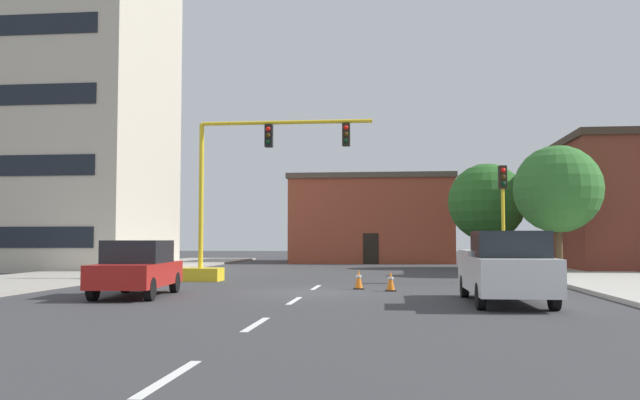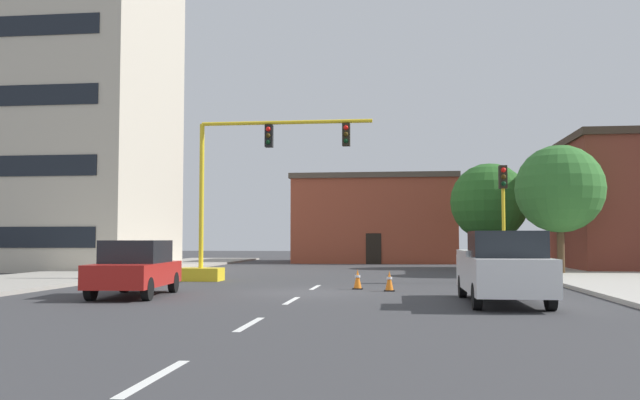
{
  "view_description": "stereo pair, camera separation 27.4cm",
  "coord_description": "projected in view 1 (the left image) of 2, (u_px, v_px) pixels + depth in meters",
  "views": [
    {
      "loc": [
        2.87,
        -22.55,
        1.77
      ],
      "look_at": [
        -0.19,
        5.62,
        3.41
      ],
      "focal_mm": 38.21,
      "sensor_mm": 36.0,
      "label": 1
    },
    {
      "loc": [
        3.14,
        -22.52,
        1.77
      ],
      "look_at": [
        -0.19,
        5.62,
        3.41
      ],
      "focal_mm": 38.21,
      "sensor_mm": 36.0,
      "label": 2
    }
  ],
  "objects": [
    {
      "name": "lane_stripe_seg_2",
      "position": [
        294.0,
        301.0,
        19.61
      ],
      "size": [
        0.16,
        2.4,
        0.01
      ],
      "primitive_type": "cube",
      "color": "silver",
      "rests_on": "ground_plane"
    },
    {
      "name": "pickup_truck_white",
      "position": [
        505.0,
        268.0,
        18.8
      ],
      "size": [
        2.05,
        5.41,
        1.99
      ],
      "color": "white",
      "rests_on": "ground_plane"
    },
    {
      "name": "tree_right_mid",
      "position": [
        558.0,
        189.0,
        33.56
      ],
      "size": [
        4.33,
        4.33,
        6.42
      ],
      "color": "#4C3823",
      "rests_on": "ground_plane"
    },
    {
      "name": "lane_stripe_seg_1",
      "position": [
        256.0,
        324.0,
        14.15
      ],
      "size": [
        0.16,
        2.4,
        0.01
      ],
      "primitive_type": "cube",
      "color": "silver",
      "rests_on": "ground_plane"
    },
    {
      "name": "traffic_cone_roadside_a",
      "position": [
        391.0,
        281.0,
        23.27
      ],
      "size": [
        0.36,
        0.36,
        0.7
      ],
      "color": "black",
      "rests_on": "ground_plane"
    },
    {
      "name": "traffic_signal_gantry",
      "position": [
        224.0,
        229.0,
        29.0
      ],
      "size": [
        8.25,
        1.2,
        6.83
      ],
      "color": "yellow",
      "rests_on": "ground_plane"
    },
    {
      "name": "sedan_red_near_left",
      "position": [
        137.0,
        268.0,
        21.16
      ],
      "size": [
        2.24,
        4.64,
        1.74
      ],
      "color": "#B21E19",
      "rests_on": "ground_plane"
    },
    {
      "name": "tree_right_far",
      "position": [
        487.0,
        202.0,
        41.64
      ],
      "size": [
        4.73,
        4.73,
        6.42
      ],
      "color": "brown",
      "rests_on": "ground_plane"
    },
    {
      "name": "sidewalk_left",
      "position": [
        72.0,
        276.0,
        31.84
      ],
      "size": [
        6.0,
        56.0,
        0.14
      ],
      "primitive_type": "cube",
      "color": "#9E998E",
      "rests_on": "ground_plane"
    },
    {
      "name": "traffic_cone_roadside_b",
      "position": [
        359.0,
        279.0,
        24.18
      ],
      "size": [
        0.36,
        0.36,
        0.71
      ],
      "color": "black",
      "rests_on": "ground_plane"
    },
    {
      "name": "building_tall_left",
      "position": [
        50.0,
        111.0,
        41.25
      ],
      "size": [
        13.41,
        10.94,
        19.08
      ],
      "color": "beige",
      "rests_on": "ground_plane"
    },
    {
      "name": "ground_plane",
      "position": [
        307.0,
        293.0,
        22.59
      ],
      "size": [
        160.0,
        160.0,
        0.0
      ],
      "primitive_type": "plane",
      "color": "#38383A"
    },
    {
      "name": "building_brick_center",
      "position": [
        373.0,
        220.0,
        53.39
      ],
      "size": [
        12.39,
        9.28,
        6.63
      ],
      "color": "brown",
      "rests_on": "ground_plane"
    },
    {
      "name": "lane_stripe_seg_3",
      "position": [
        316.0,
        287.0,
        25.07
      ],
      "size": [
        0.16,
        2.4,
        0.01
      ],
      "primitive_type": "cube",
      "color": "silver",
      "rests_on": "ground_plane"
    },
    {
      "name": "lane_stripe_seg_0",
      "position": [
        169.0,
        378.0,
        8.69
      ],
      "size": [
        0.16,
        2.4,
        0.01
      ],
      "primitive_type": "cube",
      "color": "silver",
      "rests_on": "ground_plane"
    },
    {
      "name": "sidewalk_right",
      "position": [
        611.0,
        279.0,
        29.22
      ],
      "size": [
        6.0,
        56.0,
        0.14
      ],
      "primitive_type": "cube",
      "color": "#B2ADA3",
      "rests_on": "ground_plane"
    },
    {
      "name": "traffic_light_pole_right",
      "position": [
        503.0,
        196.0,
        27.93
      ],
      "size": [
        0.32,
        0.47,
        4.8
      ],
      "color": "yellow",
      "rests_on": "ground_plane"
    }
  ]
}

